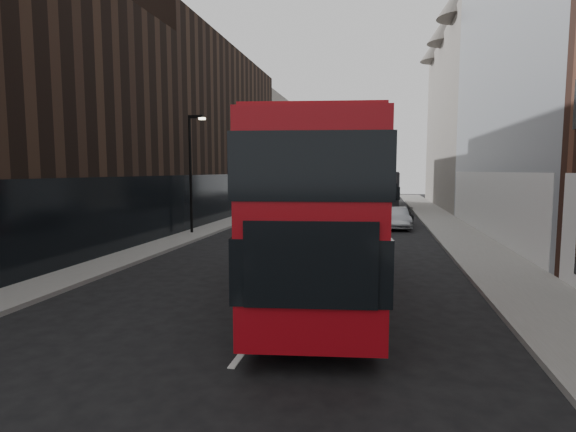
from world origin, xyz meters
The scene contains 13 objects.
ground centered at (0.00, 0.00, 0.00)m, with size 140.00×140.00×0.00m, color black.
sidewalk_right centered at (7.50, 25.00, 0.07)m, with size 3.00×80.00×0.15m, color slate.
sidewalk_left centered at (-8.00, 25.00, 0.07)m, with size 2.00×80.00×0.15m, color slate.
building_modern_block centered at (11.47, 21.00, 9.90)m, with size 5.03×22.00×20.00m.
building_victorian centered at (11.38, 44.00, 9.66)m, with size 6.50×24.00×21.00m.
building_left_mid centered at (-11.50, 30.00, 7.00)m, with size 5.00×24.00×14.00m, color black.
building_left_far centered at (-11.50, 52.00, 6.50)m, with size 5.00×20.00×13.00m, color slate.
street_lamp centered at (-8.22, 18.00, 4.18)m, with size 1.06×0.22×7.00m.
red_bus centered at (0.80, 6.85, 2.85)m, with size 4.55×12.95×5.13m.
grey_bus centered at (3.15, 39.83, 2.02)m, with size 3.06×11.77×3.77m.
car_a centered at (0.81, 17.36, 0.77)m, with size 1.81×4.49×1.53m, color black.
car_b centered at (3.95, 23.66, 0.71)m, with size 1.49×4.28×1.41m, color #96999E.
car_c centered at (4.27, 24.76, 0.62)m, with size 1.73×4.25×1.23m, color black.
Camera 1 is at (2.77, -7.32, 3.88)m, focal length 28.00 mm.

